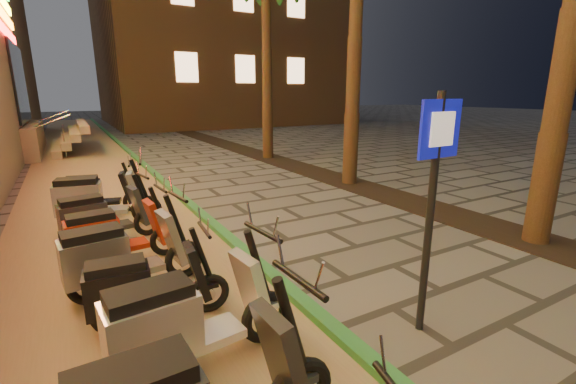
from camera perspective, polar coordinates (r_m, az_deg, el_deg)
parking_strip at (r=11.49m, az=-26.71°, el=0.66°), size 3.40×60.00×0.01m
green_curb at (r=11.67m, az=-18.43°, el=1.90°), size 0.18×60.00×0.10m
planting_strip at (r=9.44m, az=16.64°, el=-1.08°), size 1.20×40.00×0.02m
pedestrian_sign at (r=3.97m, az=20.81°, el=1.19°), size 0.54×0.10×2.46m
scooter_7 at (r=3.60m, az=-15.18°, el=-18.08°), size 1.75×0.66×1.23m
scooter_8 at (r=4.43m, az=-20.81°, el=-13.20°), size 1.49×0.53×1.05m
scooter_9 at (r=5.15m, az=-23.79°, el=-8.74°), size 1.71×0.66×1.20m
scooter_10 at (r=6.02m, az=-24.64°, el=-5.89°), size 1.59×0.58×1.12m
scooter_11 at (r=6.94m, az=-26.10°, el=-3.40°), size 1.60×0.68×1.13m
scooter_12 at (r=7.85m, az=-26.60°, el=-1.04°), size 1.80×0.81×1.27m
scooter_13 at (r=8.72m, az=-26.62°, el=-0.16°), size 1.53×0.73×1.08m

